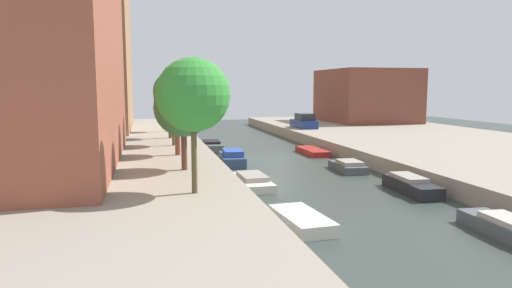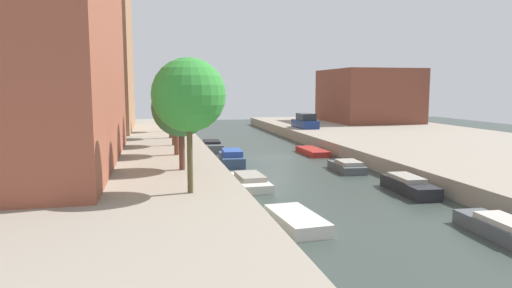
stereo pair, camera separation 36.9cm
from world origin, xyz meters
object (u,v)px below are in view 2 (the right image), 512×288
Objects in this scene: street_tree_4 at (170,91)px; moored_boat_left_1 at (250,181)px; street_tree_0 at (189,95)px; moored_boat_right_3 at (312,151)px; street_tree_1 at (181,108)px; street_tree_3 at (172,92)px; moored_boat_left_3 at (212,146)px; low_block_right at (368,96)px; parked_car at (305,122)px; moored_boat_right_1 at (409,186)px; moored_boat_right_0 at (501,228)px; moored_boat_right_2 at (347,166)px; apartment_tower_far at (77,14)px; street_tree_5 at (168,96)px; moored_boat_left_2 at (232,158)px; moored_boat_left_0 at (297,220)px; street_tree_2 at (176,95)px.

street_tree_4 is 17.33m from moored_boat_left_1.
moored_boat_right_3 is (11.05, 15.92, -4.84)m from street_tree_0.
street_tree_1 is at bearing 90.00° from street_tree_0.
moored_boat_left_1 is (3.61, -11.08, -4.77)m from street_tree_3.
moored_boat_left_1 is at bearing -6.34° from street_tree_1.
moored_boat_left_3 is at bearing -29.31° from street_tree_4.
low_block_right reaches higher than parked_car.
parked_car reaches higher than moored_boat_right_1.
moored_boat_right_0 is at bearing -67.99° from street_tree_4.
moored_boat_right_2 is at bearing -118.46° from low_block_right.
street_tree_5 is (8.59, -3.05, -8.06)m from apartment_tower_far.
street_tree_5 reaches higher than moored_boat_right_3.
moored_boat_right_3 is (7.22, 3.46, -0.23)m from moored_boat_left_2.
moored_boat_left_3 is (-22.08, -15.87, -3.91)m from low_block_right.
low_block_right is 26.62m from street_tree_5.
street_tree_3 is 1.41× the size of moored_boat_right_0.
moored_boat_right_2 is at bearing -50.83° from street_tree_4.
street_tree_5 is 14.91m from parked_car.
street_tree_3 is 19.62m from moored_boat_left_0.
apartment_tower_far is at bearing 108.96° from street_tree_1.
moored_boat_right_0 is at bearing -68.58° from moored_boat_left_2.
low_block_right reaches higher than street_tree_1.
street_tree_4 reaches higher than moored_boat_left_0.
street_tree_0 is at bearing -107.11° from moored_boat_left_2.
street_tree_2 is 1.57× the size of moored_boat_right_2.
moored_boat_left_3 is at bearing -42.72° from apartment_tower_far.
moored_boat_left_2 is at bearing 72.89° from street_tree_0.
moored_boat_left_3 is at bearing 154.79° from moored_boat_right_3.
apartment_tower_far is 25.10m from moored_boat_left_2.
moored_boat_right_2 is at bearing 90.18° from moored_boat_right_0.
street_tree_4 reaches higher than moored_boat_right_2.
apartment_tower_far is at bearing 105.70° from street_tree_0.
moored_boat_left_1 is at bearing -91.75° from moored_boat_left_2.
street_tree_0 is 13.82m from moored_boat_left_2.
moored_boat_left_3 is 19.39m from moored_boat_right_1.
moored_boat_right_1 is at bearing -97.22° from parked_car.
street_tree_3 is 1.27× the size of parked_car.
moored_boat_right_0 is (10.74, -16.32, -4.56)m from street_tree_2.
street_tree_0 is at bearing -117.31° from parked_car.
street_tree_1 is at bearing -122.73° from parked_car.
apartment_tower_far is 5.07× the size of street_tree_5.
moored_boat_left_3 reaches higher than moored_boat_right_0.
parked_car is 12.95m from moored_boat_right_3.
parked_car reaches higher than moored_boat_right_3.
apartment_tower_far reaches higher than moored_boat_right_0.
apartment_tower_far is 27.45m from moored_boat_right_3.
low_block_right is at bearing 61.54° from moored_boat_right_2.
moored_boat_left_1 is 1.01× the size of moored_boat_left_2.
moored_boat_right_1 reaches higher than moored_boat_left_1.
street_tree_0 is 1.04× the size of street_tree_2.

